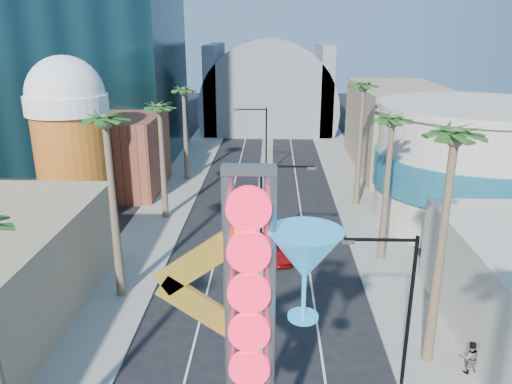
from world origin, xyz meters
name	(u,v)px	position (x,y,z in m)	size (l,w,h in m)	color
sidewalk_west	(171,199)	(-9.50, 35.00, 0.07)	(5.00, 100.00, 0.15)	gray
sidewalk_east	(359,201)	(9.50, 35.00, 0.07)	(5.00, 100.00, 0.15)	gray
median	(265,191)	(0.00, 38.00, 0.07)	(1.60, 84.00, 0.15)	gray
brick_filler_west	(113,154)	(-16.00, 38.00, 4.00)	(10.00, 10.00, 8.00)	brown
filler_east	(398,128)	(16.00, 48.00, 5.00)	(10.00, 20.00, 10.00)	tan
beer_mug	(70,133)	(-17.00, 30.00, 7.84)	(7.00, 7.00, 14.50)	#B86618
turquoise_building	(471,166)	(18.00, 30.00, 5.25)	(16.60, 16.60, 10.60)	beige
canopy	(269,104)	(0.00, 72.00, 4.31)	(22.00, 16.00, 22.00)	slate
neon_sign	(273,309)	(0.82, 2.96, 7.31)	(6.53, 2.60, 12.55)	gray
streetlight_0	(269,207)	(0.55, 20.00, 4.88)	(3.79, 0.25, 8.00)	black
streetlight_1	(262,135)	(-0.55, 44.00, 4.88)	(3.79, 0.25, 8.00)	black
streetlight_2	(400,299)	(6.72, 8.00, 4.83)	(3.45, 0.25, 8.00)	black
palm_1	(106,133)	(-9.00, 16.00, 10.82)	(2.40, 2.40, 12.70)	brown
palm_2	(160,115)	(-9.00, 30.00, 9.48)	(2.40, 2.40, 11.20)	brown
palm_3	(184,97)	(-9.00, 42.00, 9.48)	(2.40, 2.40, 11.20)	brown
palm_5	(453,153)	(9.00, 10.00, 11.27)	(2.40, 2.40, 13.20)	brown
palm_6	(392,130)	(9.00, 22.00, 9.93)	(2.40, 2.40, 11.70)	brown
palm_7	(363,94)	(9.00, 34.00, 10.82)	(2.40, 2.40, 12.70)	brown
red_pickup	(277,247)	(1.20, 22.35, 0.72)	(2.40, 5.20, 1.45)	#9A0B0E
pedestrian_b	(470,357)	(10.76, 8.96, 1.04)	(0.86, 0.67, 1.77)	gray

